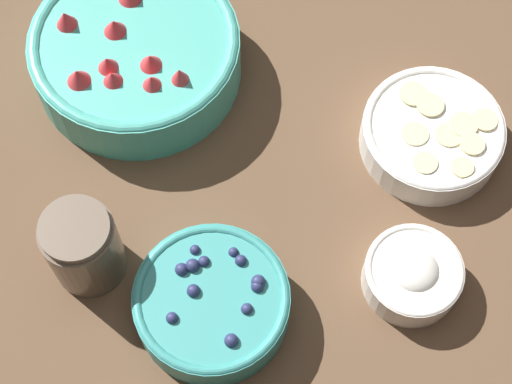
{
  "coord_description": "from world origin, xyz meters",
  "views": [
    {
      "loc": [
        0.12,
        0.46,
        0.9
      ],
      "look_at": [
        0.06,
        0.07,
        0.05
      ],
      "focal_mm": 60.0,
      "sensor_mm": 36.0,
      "label": 1
    }
  ],
  "objects_px": {
    "bowl_blueberries": "(212,302)",
    "jar_chocolate": "(84,248)",
    "bowl_bananas": "(432,133)",
    "bowl_cream": "(413,274)",
    "bowl_strawberries": "(135,52)"
  },
  "relations": [
    {
      "from": "jar_chocolate",
      "to": "bowl_cream",
      "type": "bearing_deg",
      "value": 168.89
    },
    {
      "from": "bowl_bananas",
      "to": "jar_chocolate",
      "type": "xyz_separation_m",
      "value": [
        0.41,
        0.1,
        0.02
      ]
    },
    {
      "from": "bowl_strawberries",
      "to": "bowl_bananas",
      "type": "height_order",
      "value": "bowl_strawberries"
    },
    {
      "from": "jar_chocolate",
      "to": "bowl_blueberries",
      "type": "bearing_deg",
      "value": 150.56
    },
    {
      "from": "bowl_blueberries",
      "to": "jar_chocolate",
      "type": "bearing_deg",
      "value": -29.44
    },
    {
      "from": "bowl_blueberries",
      "to": "jar_chocolate",
      "type": "height_order",
      "value": "jar_chocolate"
    },
    {
      "from": "bowl_cream",
      "to": "bowl_bananas",
      "type": "bearing_deg",
      "value": -109.53
    },
    {
      "from": "bowl_strawberries",
      "to": "bowl_cream",
      "type": "bearing_deg",
      "value": 131.07
    },
    {
      "from": "bowl_blueberries",
      "to": "bowl_bananas",
      "type": "xyz_separation_m",
      "value": [
        -0.28,
        -0.17,
        -0.0
      ]
    },
    {
      "from": "bowl_bananas",
      "to": "jar_chocolate",
      "type": "distance_m",
      "value": 0.42
    },
    {
      "from": "bowl_strawberries",
      "to": "bowl_blueberries",
      "type": "xyz_separation_m",
      "value": [
        -0.06,
        0.32,
        -0.01
      ]
    },
    {
      "from": "bowl_blueberries",
      "to": "bowl_cream",
      "type": "xyz_separation_m",
      "value": [
        -0.22,
        -0.0,
        -0.01
      ]
    },
    {
      "from": "bowl_bananas",
      "to": "bowl_cream",
      "type": "height_order",
      "value": "bowl_cream"
    },
    {
      "from": "bowl_strawberries",
      "to": "bowl_blueberries",
      "type": "relative_size",
      "value": 1.52
    },
    {
      "from": "bowl_bananas",
      "to": "bowl_blueberries",
      "type": "bearing_deg",
      "value": 31.66
    }
  ]
}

